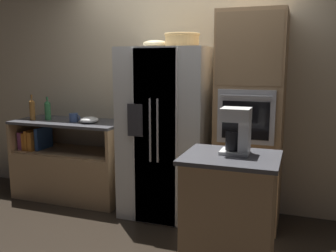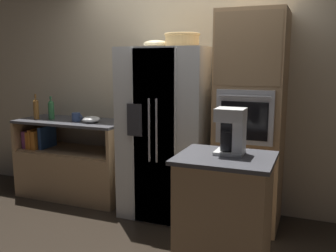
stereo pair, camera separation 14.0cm
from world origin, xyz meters
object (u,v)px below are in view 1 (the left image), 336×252
object	(u,v)px
refrigerator	(167,133)
bottle_short	(32,109)
fruit_bowl	(156,44)
coffee_maker	(239,129)
wicker_basket	(182,40)
bottle_tall	(48,110)
mixing_bowl	(89,120)
mug	(74,118)
wall_oven	(250,121)

from	to	relation	value
refrigerator	bottle_short	distance (m)	1.69
fruit_bowl	coffee_maker	bearing A→B (deg)	-43.97
coffee_maker	refrigerator	bearing A→B (deg)	133.08
wicker_basket	bottle_tall	world-z (taller)	wicker_basket
refrigerator	bottle_tall	distance (m)	1.53
wicker_basket	mixing_bowl	size ratio (longest dim) A/B	1.72
mug	mixing_bowl	bearing A→B (deg)	-3.33
wall_oven	fruit_bowl	distance (m)	1.24
bottle_short	mixing_bowl	xyz separation A→B (m)	(0.75, 0.03, -0.09)
coffee_maker	bottle_tall	bearing A→B (deg)	157.59
refrigerator	mixing_bowl	xyz separation A→B (m)	(-0.93, -0.00, 0.09)
bottle_tall	coffee_maker	bearing A→B (deg)	-22.41
bottle_short	mug	xyz separation A→B (m)	(0.54, 0.04, -0.08)
wall_oven	bottle_short	bearing A→B (deg)	-178.22
wicker_basket	refrigerator	bearing A→B (deg)	176.35
bottle_short	wall_oven	bearing A→B (deg)	1.78
fruit_bowl	bottle_short	world-z (taller)	fruit_bowl
coffee_maker	bottle_short	bearing A→B (deg)	160.26
wall_oven	mug	world-z (taller)	wall_oven
refrigerator	bottle_short	world-z (taller)	refrigerator
wicker_basket	fruit_bowl	size ratio (longest dim) A/B	1.35
wall_oven	wicker_basket	distance (m)	1.04
refrigerator	fruit_bowl	size ratio (longest dim) A/B	6.73
mixing_bowl	coffee_maker	xyz separation A→B (m)	(1.82, -0.95, 0.17)
fruit_bowl	bottle_tall	xyz separation A→B (m)	(-1.38, -0.00, -0.74)
bottle_tall	wicker_basket	bearing A→B (deg)	-1.74
wicker_basket	coffee_maker	size ratio (longest dim) A/B	1.05
refrigerator	wall_oven	world-z (taller)	wall_oven
refrigerator	coffee_maker	xyz separation A→B (m)	(0.89, -0.95, 0.26)
fruit_bowl	bottle_short	distance (m)	1.71
coffee_maker	wall_oven	bearing A→B (deg)	92.57
mug	refrigerator	bearing A→B (deg)	-0.45
bottle_short	refrigerator	bearing A→B (deg)	1.00
mixing_bowl	bottle_short	bearing A→B (deg)	-178.01
mixing_bowl	bottle_tall	bearing A→B (deg)	175.74
bottle_short	coffee_maker	world-z (taller)	coffee_maker
wall_oven	mixing_bowl	size ratio (longest dim) A/B	10.10
bottle_tall	bottle_short	xyz separation A→B (m)	(-0.16, -0.07, 0.01)
wall_oven	mixing_bowl	xyz separation A→B (m)	(-1.77, -0.05, -0.08)
wall_oven	coffee_maker	distance (m)	1.01
bottle_short	mixing_bowl	bearing A→B (deg)	1.99
bottle_short	coffee_maker	bearing A→B (deg)	-19.74
wicker_basket	mug	xyz separation A→B (m)	(-1.30, 0.02, -0.85)
wall_oven	fruit_bowl	bearing A→B (deg)	-179.53
coffee_maker	mixing_bowl	bearing A→B (deg)	152.45
refrigerator	fruit_bowl	world-z (taller)	fruit_bowl
wall_oven	fruit_bowl	size ratio (longest dim) A/B	7.97
bottle_short	wicker_basket	bearing A→B (deg)	0.59
wicker_basket	fruit_bowl	world-z (taller)	wicker_basket
wicker_basket	mug	world-z (taller)	wicker_basket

